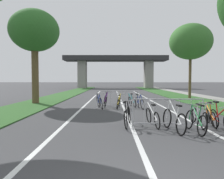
{
  "coord_description": "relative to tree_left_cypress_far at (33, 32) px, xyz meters",
  "views": [
    {
      "loc": [
        -0.71,
        -2.47,
        1.7
      ],
      "look_at": [
        -0.65,
        13.11,
        0.98
      ],
      "focal_mm": 33.55,
      "sensor_mm": 36.0,
      "label": 1
    }
  ],
  "objects": [
    {
      "name": "bicycle_white_0",
      "position": [
        6.95,
        -7.28,
        -4.75
      ],
      "size": [
        0.49,
        1.64,
        0.86
      ],
      "rotation": [
        0.0,
        0.0,
        0.11
      ],
      "color": "black",
      "rests_on": "ground"
    },
    {
      "name": "lane_stripe_right_lane",
      "position": [
        8.69,
        2.03,
        -5.09
      ],
      "size": [
        0.14,
        28.9,
        0.01
      ],
      "primitive_type": "cube",
      "color": "silver",
      "rests_on": "ground"
    },
    {
      "name": "grass_verge_left",
      "position": [
        0.11,
        8.02,
        -5.07
      ],
      "size": [
        3.01,
        49.96,
        0.05
      ],
      "primitive_type": "cube",
      "color": "#2D5B26",
      "rests_on": "ground"
    },
    {
      "name": "bicycle_green_6",
      "position": [
        8.15,
        -8.23,
        -4.73
      ],
      "size": [
        0.5,
        1.66,
        0.94
      ],
      "rotation": [
        0.0,
        0.0,
        0.01
      ],
      "color": "black",
      "rests_on": "ground"
    },
    {
      "name": "crowd_barrier_nearest",
      "position": [
        7.4,
        -7.65,
        -4.57
      ],
      "size": [
        2.5,
        0.5,
        1.05
      ],
      "rotation": [
        0.0,
        0.0,
        -0.02
      ],
      "color": "#ADADB2",
      "rests_on": "ground"
    },
    {
      "name": "bicycle_yellow_5",
      "position": [
        5.87,
        -2.56,
        -4.74
      ],
      "size": [
        0.53,
        1.71,
        0.89
      ],
      "rotation": [
        0.0,
        0.0,
        -0.14
      ],
      "color": "black",
      "rests_on": "ground"
    },
    {
      "name": "bicycle_teal_4",
      "position": [
        6.73,
        -1.67,
        -4.74
      ],
      "size": [
        0.67,
        1.6,
        0.88
      ],
      "rotation": [
        0.0,
        0.0,
        0.17
      ],
      "color": "black",
      "rests_on": "ground"
    },
    {
      "name": "bicycle_orange_8",
      "position": [
        9.09,
        -7.24,
        -4.74
      ],
      "size": [
        0.54,
        1.69,
        0.91
      ],
      "rotation": [
        0.0,
        0.0,
        -0.22
      ],
      "color": "black",
      "rests_on": "ground"
    },
    {
      "name": "bicycle_white_10",
      "position": [
        7.5,
        -8.07,
        -4.72
      ],
      "size": [
        0.43,
        1.77,
        1.03
      ],
      "rotation": [
        0.0,
        0.0,
        0.13
      ],
      "color": "black",
      "rests_on": "ground"
    },
    {
      "name": "tree_right_maple_mid",
      "position": [
        12.52,
        4.04,
        0.01
      ],
      "size": [
        3.75,
        3.75,
        6.72
      ],
      "color": "brown",
      "rests_on": "ground"
    },
    {
      "name": "crowd_barrier_second",
      "position": [
        5.79,
        -2.2,
        -4.57
      ],
      "size": [
        2.5,
        0.49,
        1.05
      ],
      "rotation": [
        0.0,
        0.0,
        0.02
      ],
      "color": "#ADADB2",
      "rests_on": "ground"
    },
    {
      "name": "bicycle_blue_1",
      "position": [
        4.72,
        -2.57,
        -4.71
      ],
      "size": [
        0.57,
        1.69,
        0.94
      ],
      "rotation": [
        0.0,
        0.0,
        3.39
      ],
      "color": "black",
      "rests_on": "ground"
    },
    {
      "name": "overpass_bridge",
      "position": [
        6.18,
        28.87,
        -0.08
      ],
      "size": [
        21.17,
        4.37,
        6.62
      ],
      "color": "#2D2D30",
      "rests_on": "ground"
    },
    {
      "name": "bicycle_blue_11",
      "position": [
        7.08,
        -2.65,
        -4.73
      ],
      "size": [
        0.45,
        1.6,
        0.91
      ],
      "rotation": [
        0.0,
        0.0,
        3.34
      ],
      "color": "black",
      "rests_on": "ground"
    },
    {
      "name": "sidewalk_path_right",
      "position": [
        14.58,
        8.02,
        -5.06
      ],
      "size": [
        1.66,
        49.96,
        0.08
      ],
      "primitive_type": "cube",
      "color": "gray",
      "rests_on": "ground"
    },
    {
      "name": "bicycle_purple_9",
      "position": [
        5.04,
        -1.65,
        -4.71
      ],
      "size": [
        0.58,
        1.79,
        1.03
      ],
      "rotation": [
        0.0,
        0.0,
        3.24
      ],
      "color": "black",
      "rests_on": "ground"
    },
    {
      "name": "lane_stripe_center",
      "position": [
        6.18,
        2.03,
        -5.09
      ],
      "size": [
        0.14,
        28.9,
        0.01
      ],
      "primitive_type": "cube",
      "color": "silver",
      "rests_on": "ground"
    },
    {
      "name": "grass_verge_right",
      "position": [
        12.25,
        8.02,
        -5.07
      ],
      "size": [
        3.01,
        49.96,
        0.05
      ],
      "primitive_type": "cube",
      "color": "#2D5B26",
      "rests_on": "ground"
    },
    {
      "name": "lane_stripe_left_lane",
      "position": [
        3.67,
        2.03,
        -5.09
      ],
      "size": [
        0.14,
        28.9,
        0.01
      ],
      "primitive_type": "cube",
      "color": "silver",
      "rests_on": "ground"
    },
    {
      "name": "bicycle_red_2",
      "position": [
        9.04,
        -8.1,
        -4.72
      ],
      "size": [
        0.45,
        1.67,
        0.99
      ],
      "rotation": [
        0.0,
        0.0,
        3.11
      ],
      "color": "black",
      "rests_on": "ground"
    },
    {
      "name": "tree_left_cypress_far",
      "position": [
        0.0,
        0.0,
        0.0
      ],
      "size": [
        3.45,
        3.45,
        6.64
      ],
      "color": "brown",
      "rests_on": "ground"
    },
    {
      "name": "bicycle_silver_3",
      "position": [
        8.64,
        -7.3,
        -4.75
      ],
      "size": [
        0.5,
        1.7,
        0.95
      ],
      "rotation": [
        0.0,
        0.0,
        3.08
      ],
      "color": "black",
      "rests_on": "ground"
    },
    {
      "name": "bicycle_black_7",
      "position": [
        6.03,
        -7.28,
        -4.72
      ],
      "size": [
        0.56,
        1.73,
        0.95
      ],
      "rotation": [
        0.0,
        0.0,
        -0.18
      ],
      "color": "black",
      "rests_on": "ground"
    }
  ]
}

